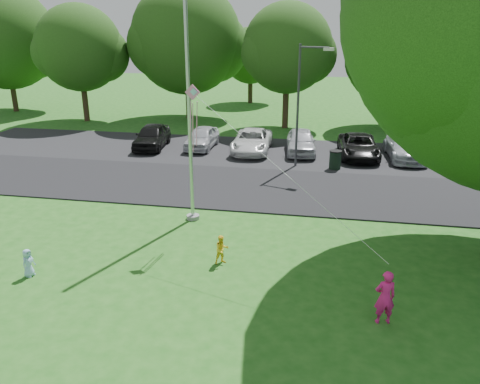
% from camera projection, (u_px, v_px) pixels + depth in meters
% --- Properties ---
extents(ground, '(120.00, 120.00, 0.00)m').
position_uv_depth(ground, '(265.00, 297.00, 13.01)').
color(ground, '#215F19').
rests_on(ground, ground).
extents(park_road, '(60.00, 6.00, 0.06)m').
position_uv_depth(park_road, '(291.00, 190.00, 21.34)').
color(park_road, black).
rests_on(park_road, ground).
extents(parking_strip, '(42.00, 7.00, 0.06)m').
position_uv_depth(parking_strip, '(300.00, 154.00, 27.35)').
color(parking_strip, black).
rests_on(parking_strip, ground).
extents(flagpole, '(0.50, 0.50, 10.00)m').
position_uv_depth(flagpole, '(189.00, 112.00, 16.84)').
color(flagpole, '#B7BABF').
rests_on(flagpole, ground).
extents(street_lamp, '(1.71, 0.71, 6.28)m').
position_uv_depth(street_lamp, '(303.00, 96.00, 23.57)').
color(street_lamp, '#3F3F44').
rests_on(street_lamp, ground).
extents(trash_can, '(0.65, 0.65, 1.02)m').
position_uv_depth(trash_can, '(335.00, 160.00, 24.27)').
color(trash_can, black).
rests_on(trash_can, ground).
extents(tree_row, '(64.35, 11.94, 10.88)m').
position_uv_depth(tree_row, '(334.00, 46.00, 33.25)').
color(tree_row, '#332316').
rests_on(tree_row, ground).
extents(horizon_trees, '(77.46, 7.20, 7.02)m').
position_uv_depth(horizon_trees, '(360.00, 58.00, 42.23)').
color(horizon_trees, '#332316').
rests_on(horizon_trees, ground).
extents(parked_cars, '(19.90, 4.86, 1.42)m').
position_uv_depth(parked_cars, '(307.00, 143.00, 27.02)').
color(parked_cars, black).
rests_on(parked_cars, ground).
extents(woman, '(0.60, 0.47, 1.47)m').
position_uv_depth(woman, '(385.00, 297.00, 11.65)').
color(woman, '#E51E7C').
rests_on(woman, ground).
extents(child_yellow, '(0.58, 0.56, 0.95)m').
position_uv_depth(child_yellow, '(222.00, 250.00, 14.70)').
color(child_yellow, yellow).
rests_on(child_yellow, ground).
extents(child_blue, '(0.34, 0.47, 0.88)m').
position_uv_depth(child_blue, '(28.00, 263.00, 13.95)').
color(child_blue, '#9DC6F1').
rests_on(child_blue, ground).
extents(kite, '(6.29, 4.44, 3.68)m').
position_uv_depth(kite, '(199.00, 111.00, 15.11)').
color(kite, pink).
rests_on(kite, ground).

